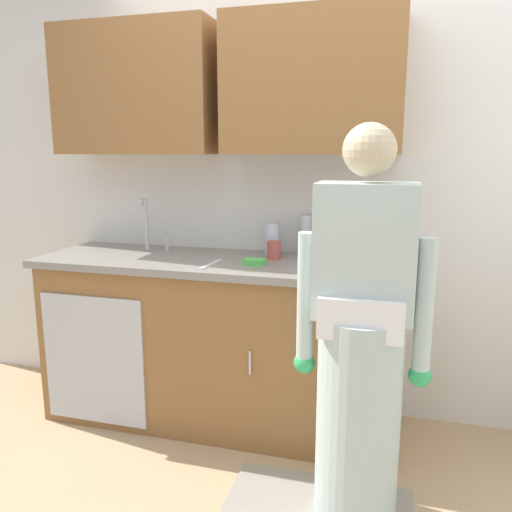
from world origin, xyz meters
name	(u,v)px	position (x,y,z in m)	size (l,w,h in m)	color
kitchen_wall_with_uppers	(302,159)	(-0.14, 0.99, 1.48)	(4.80, 0.44, 2.70)	silver
counter_cabinet	(216,344)	(-0.55, 0.70, 0.45)	(1.90, 0.62, 0.90)	brown
countertop	(216,262)	(-0.55, 0.70, 0.92)	(1.96, 0.66, 0.04)	gray
sink	(142,257)	(-1.00, 0.71, 0.93)	(0.50, 0.36, 0.35)	#B7BABF
person_at_sink	(360,361)	(0.28, 0.09, 0.69)	(0.55, 0.34, 1.62)	white
floor_mat	(317,511)	(0.13, 0.05, 0.01)	(0.80, 0.50, 0.01)	gray
bottle_soap	(307,235)	(-0.09, 0.92, 1.06)	(0.07, 0.07, 0.23)	silver
bottle_cleaner_spray	(356,243)	(0.19, 0.87, 1.03)	(0.06, 0.06, 0.19)	#334CB2
bottle_water_short	(272,239)	(-0.28, 0.89, 1.03)	(0.08, 0.08, 0.18)	silver
bottle_dish_liquid	(372,239)	(0.27, 0.93, 1.05)	(0.08, 0.08, 0.21)	#334CB2
bottle_water_tall	(326,237)	(0.03, 0.88, 1.06)	(0.07, 0.07, 0.23)	#E05933
cup_by_sink	(274,250)	(-0.25, 0.79, 0.99)	(0.08, 0.08, 0.10)	#B24C47
knife_on_counter	(211,264)	(-0.52, 0.55, 0.94)	(0.24, 0.02, 0.01)	silver
sponge	(254,262)	(-0.30, 0.61, 0.96)	(0.11, 0.07, 0.03)	#4CBF4C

